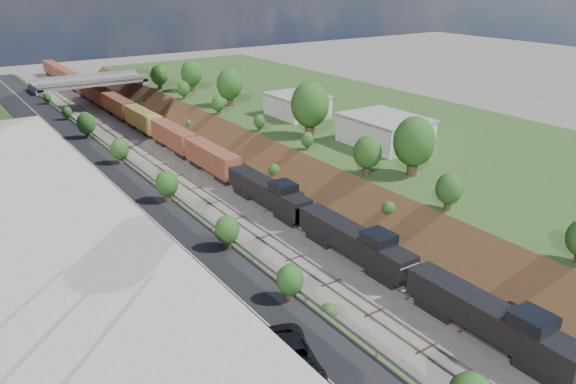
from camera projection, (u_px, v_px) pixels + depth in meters
name	position (u px, v px, depth m)	size (l,w,h in m)	color
platform_right	(392.00, 139.00, 96.04)	(44.00, 180.00, 5.00)	#315422
embankment_left	(147.00, 208.00, 74.01)	(7.07, 180.00, 7.07)	brown
embankment_right	(285.00, 177.00, 85.48)	(7.07, 180.00, 7.07)	brown
rail_left_track	(204.00, 195.00, 78.36)	(1.58, 180.00, 0.18)	gray
rail_right_track	(237.00, 187.00, 81.07)	(1.58, 180.00, 0.18)	gray
road	(108.00, 179.00, 69.82)	(8.00, 180.00, 0.10)	black
guardrail	(140.00, 170.00, 71.62)	(0.10, 171.00, 0.70)	#99999E
commercial_building	(34.00, 247.00, 45.08)	(14.30, 62.30, 7.00)	brown
overpass	(91.00, 88.00, 125.74)	(24.50, 8.30, 7.40)	gray
white_building_near	(385.00, 132.00, 83.27)	(9.00, 12.00, 4.00)	silver
white_building_far	(297.00, 106.00, 100.04)	(8.00, 10.00, 3.60)	silver
tree_right_large	(414.00, 142.00, 69.76)	(5.25, 5.25, 7.61)	#473323
tree_left_crest	(331.00, 302.00, 40.18)	(2.45, 2.45, 3.55)	#473323
freight_train	(143.00, 120.00, 108.60)	(2.74, 170.06, 4.55)	black
suv	(291.00, 359.00, 35.85)	(3.17, 6.88, 1.91)	black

